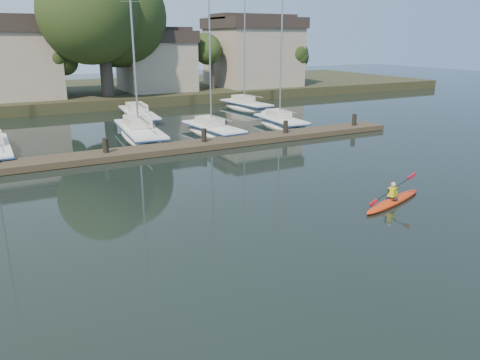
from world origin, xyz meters
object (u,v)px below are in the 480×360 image
kayak (393,200)px  sailboat_7 (246,110)px  dock (158,150)px  sailboat_4 (281,128)px  sailboat_2 (140,140)px  sailboat_3 (213,136)px  sailboat_6 (139,121)px

kayak → sailboat_7: bearing=57.0°
dock → sailboat_4: bearing=20.2°
kayak → sailboat_2: sailboat_2 is taller
kayak → dock: kayak is taller
kayak → dock: (-5.76, 12.99, 0.04)m
sailboat_3 → sailboat_7: (8.02, 9.76, -0.01)m
sailboat_4 → sailboat_2: bearing=178.5°
kayak → sailboat_4: sailboat_4 is taller
kayak → sailboat_6: bearing=80.4°
sailboat_3 → sailboat_6: sailboat_6 is taller
dock → sailboat_6: (2.48, 12.49, -0.39)m
sailboat_3 → kayak: bearing=-94.5°
kayak → dock: 14.21m
sailboat_6 → sailboat_7: size_ratio=1.28×
sailboat_7 → sailboat_2: bearing=-153.2°
sailboat_4 → sailboat_7: bearing=80.8°
sailboat_2 → sailboat_6: size_ratio=1.01×
sailboat_3 → dock: bearing=-150.4°
dock → sailboat_6: sailboat_6 is taller
sailboat_6 → sailboat_7: 10.95m
kayak → sailboat_2: bearing=89.6°
sailboat_3 → sailboat_7: 12.63m
sailboat_4 → sailboat_7: sailboat_7 is taller
sailboat_2 → sailboat_4: (10.91, -0.89, 0.01)m
sailboat_6 → dock: bearing=-95.9°
sailboat_4 → sailboat_6: 12.14m
sailboat_3 → sailboat_7: sailboat_7 is taller
sailboat_2 → sailboat_6: bearing=79.2°
kayak → sailboat_7: size_ratio=0.33×
sailboat_3 → sailboat_6: bearing=102.5°
kayak → sailboat_4: (5.55, 17.16, -0.35)m
sailboat_7 → sailboat_4: bearing=-108.9°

